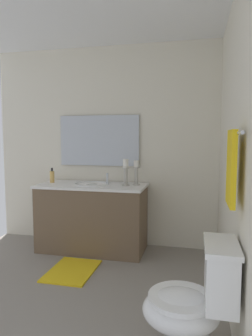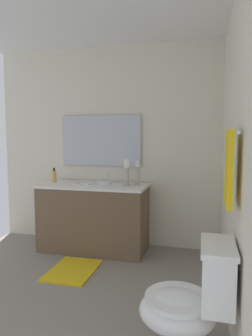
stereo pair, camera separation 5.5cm
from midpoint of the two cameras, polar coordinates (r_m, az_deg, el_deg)
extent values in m
cube|color=gray|center=(3.05, -10.72, -20.69)|extent=(2.46, 2.85, 0.02)
cube|color=silver|center=(2.48, 20.02, 2.69)|extent=(2.46, 0.04, 2.45)
cube|color=silver|center=(3.88, -3.37, 3.98)|extent=(0.04, 2.85, 2.45)
cube|color=white|center=(2.95, -11.72, 27.85)|extent=(2.46, 2.85, 0.02)
cube|color=brown|center=(3.72, -5.58, -9.30)|extent=(0.55, 1.24, 0.76)
cube|color=white|center=(3.64, -5.64, -3.28)|extent=(0.58, 1.27, 0.03)
sphere|color=black|center=(4.05, -13.64, -7.64)|extent=(0.02, 0.02, 0.02)
sphere|color=black|center=(3.88, -15.02, -8.26)|extent=(0.02, 0.02, 0.02)
ellipsoid|color=white|center=(3.64, -5.64, -3.81)|extent=(0.38, 0.30, 0.11)
torus|color=white|center=(3.63, -5.65, -2.98)|extent=(0.40, 0.40, 0.02)
cylinder|color=silver|center=(3.56, -2.78, -2.05)|extent=(0.02, 0.02, 0.14)
cube|color=silver|center=(3.86, -4.30, 5.11)|extent=(0.02, 1.02, 0.62)
cylinder|color=#B7B2A5|center=(3.56, 2.65, -3.11)|extent=(0.09, 0.09, 0.01)
cylinder|color=#B7B2A5|center=(3.54, 2.66, -1.61)|extent=(0.04, 0.04, 0.20)
cylinder|color=#B7B2A5|center=(3.53, 2.67, 0.10)|extent=(0.08, 0.08, 0.01)
cylinder|color=white|center=(3.53, 2.67, 0.79)|extent=(0.06, 0.06, 0.07)
cylinder|color=#B7B2A5|center=(3.51, 0.65, -3.22)|extent=(0.09, 0.09, 0.01)
cylinder|color=#B7B2A5|center=(3.50, 0.65, -1.74)|extent=(0.04, 0.04, 0.19)
cylinder|color=#B7B2A5|center=(3.49, 0.65, -0.06)|extent=(0.08, 0.08, 0.01)
cylinder|color=white|center=(3.48, 0.65, 0.85)|extent=(0.06, 0.06, 0.10)
cylinder|color=#E5B259|center=(3.87, -12.83, -1.58)|extent=(0.06, 0.06, 0.14)
cylinder|color=black|center=(3.86, -12.86, -0.25)|extent=(0.02, 0.02, 0.04)
ellipsoid|color=white|center=(2.02, 10.40, -24.78)|extent=(0.38, 0.46, 0.24)
cylinder|color=white|center=(1.98, 10.44, -22.78)|extent=(0.39, 0.39, 0.03)
cube|color=white|center=(1.91, 17.50, -18.71)|extent=(0.36, 0.17, 0.32)
cube|color=white|center=(1.84, 17.67, -13.75)|extent=(0.38, 0.19, 0.03)
cylinder|color=silver|center=(1.88, 20.15, 6.12)|extent=(0.55, 0.02, 0.02)
cube|color=yellow|center=(1.89, 19.40, -0.01)|extent=(0.28, 0.03, 0.45)
cube|color=yellow|center=(3.29, -9.40, -18.25)|extent=(0.60, 0.44, 0.02)
camera|label=1|loc=(0.03, -89.42, 0.06)|focal=32.74mm
camera|label=2|loc=(0.03, 90.58, -0.06)|focal=32.74mm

